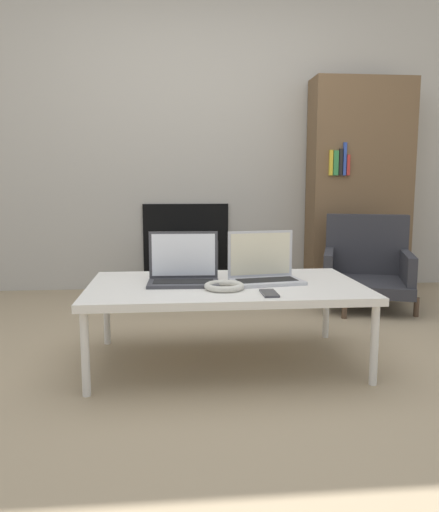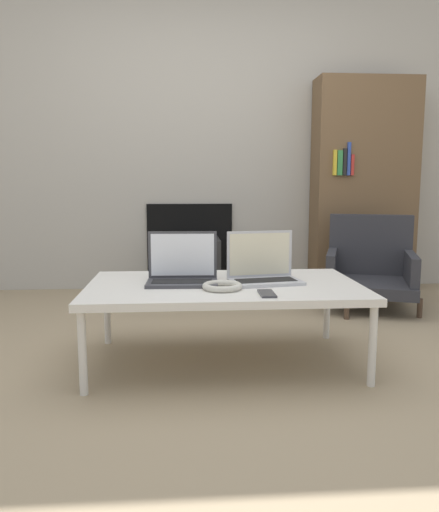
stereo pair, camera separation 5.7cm
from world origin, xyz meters
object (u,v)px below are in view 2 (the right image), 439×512
object	(u,v)px
laptop_left	(182,271)
headphones	(222,286)
phone	(267,294)
tv	(190,266)
laptop_right	(263,270)
armchair	(370,266)

from	to	relation	value
laptop_left	headphones	world-z (taller)	laptop_left
laptop_left	phone	distance (m)	0.48
laptop_left	tv	xyz separation A→B (m)	(0.06, 1.57, -0.24)
phone	tv	size ratio (longest dim) A/B	0.31
headphones	laptop_right	bearing A→B (deg)	36.85
phone	armchair	size ratio (longest dim) A/B	0.19
laptop_left	headphones	bearing A→B (deg)	-39.38
phone	tv	distance (m)	1.89
laptop_right	armchair	bearing A→B (deg)	38.51
phone	tv	xyz separation A→B (m)	(-0.31, 1.86, -0.18)
laptop_left	tv	world-z (taller)	laptop_left
laptop_left	phone	world-z (taller)	laptop_left
laptop_right	armchair	world-z (taller)	armchair
laptop_left	phone	bearing A→B (deg)	-35.76
laptop_right	headphones	xyz separation A→B (m)	(-0.22, -0.16, -0.05)
headphones	phone	distance (m)	0.23
headphones	phone	world-z (taller)	headphones
tv	armchair	bearing A→B (deg)	-21.04
phone	armchair	xyz separation A→B (m)	(0.99, 1.36, -0.11)
phone	armchair	world-z (taller)	armchair
tv	phone	bearing A→B (deg)	-80.47
laptop_right	headphones	distance (m)	0.28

